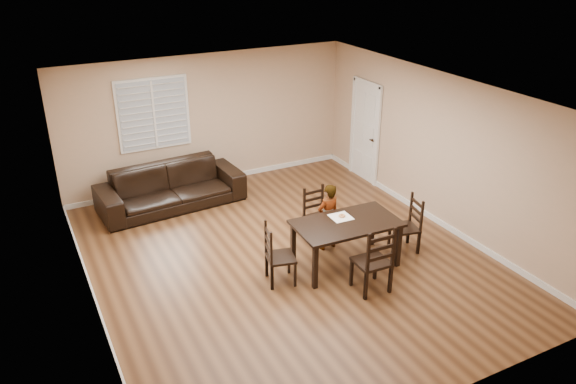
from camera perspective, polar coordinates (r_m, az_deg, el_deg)
The scene contains 11 objects.
ground at distance 9.17m, azimuth -0.14°, elevation -6.68°, with size 7.00×7.00×0.00m, color brown.
room at distance 8.54m, azimuth -0.48°, elevation 4.35°, with size 6.04×7.04×2.72m.
dining_table at distance 8.71m, azimuth 5.96°, elevation -3.57°, with size 1.66×0.98×0.76m.
chair_near at distance 9.61m, azimuth 2.76°, elevation -2.30°, with size 0.44×0.41×0.93m.
chair_far at distance 8.17m, azimuth 9.01°, elevation -7.30°, with size 0.50×0.47×1.08m.
chair_left at distance 8.35m, azimuth -1.54°, elevation -6.62°, with size 0.49×0.51×0.96m.
chair_right at distance 9.44m, azimuth 12.42°, elevation -3.37°, with size 0.48×0.50×0.95m.
child at distance 9.20m, azimuth 4.09°, elevation -2.54°, with size 0.42×0.28×1.15m, color gray.
napkin at distance 8.81m, azimuth 5.39°, elevation -2.55°, with size 0.32×0.32×0.00m, color white.
donut at distance 8.80m, azimuth 5.51°, elevation -2.39°, with size 0.11×0.11×0.04m.
sofa at distance 10.93m, azimuth -11.80°, elevation 0.51°, with size 2.72×1.06×0.79m, color black.
Camera 1 is at (-3.57, -6.98, 4.76)m, focal length 35.00 mm.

